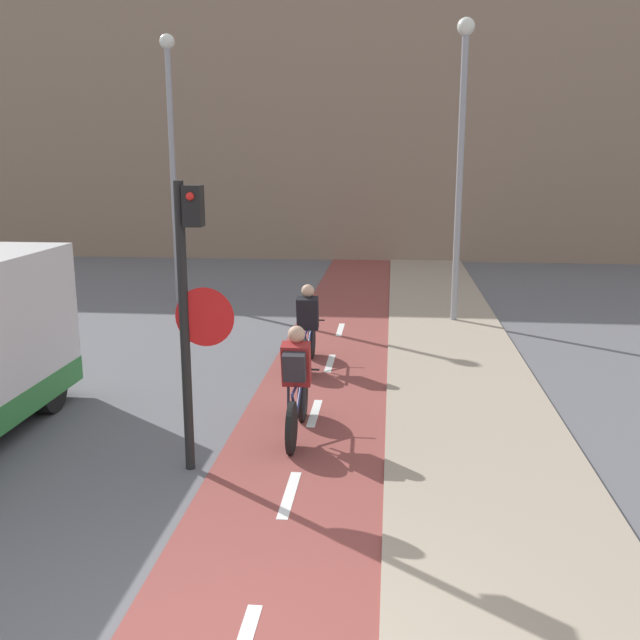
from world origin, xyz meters
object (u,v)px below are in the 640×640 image
street_lamp_far (172,141)px  traffic_light_pole (190,297)px  street_lamp_sidewalk (461,140)px  cyclist_near (297,385)px  cyclist_far (308,330)px

street_lamp_far → traffic_light_pole: bearing=-72.1°
street_lamp_sidewalk → cyclist_near: street_lamp_sidewalk is taller
cyclist_near → cyclist_far: (-0.22, 3.15, -0.05)m
cyclist_near → cyclist_far: cyclist_near is taller
cyclist_near → street_lamp_far: bearing=115.7°
traffic_light_pole → cyclist_near: traffic_light_pole is taller
traffic_light_pole → cyclist_near: bearing=45.5°
street_lamp_far → cyclist_near: street_lamp_far is taller
traffic_light_pole → cyclist_near: (1.04, 1.06, -1.34)m
street_lamp_sidewalk → cyclist_near: (-2.57, -6.94, -3.18)m
cyclist_near → street_lamp_sidewalk: bearing=69.7°
cyclist_far → street_lamp_far: bearing=125.6°
street_lamp_far → street_lamp_sidewalk: street_lamp_far is taller
street_lamp_far → cyclist_near: (4.19, -8.68, -3.21)m
traffic_light_pole → street_lamp_far: street_lamp_far is taller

